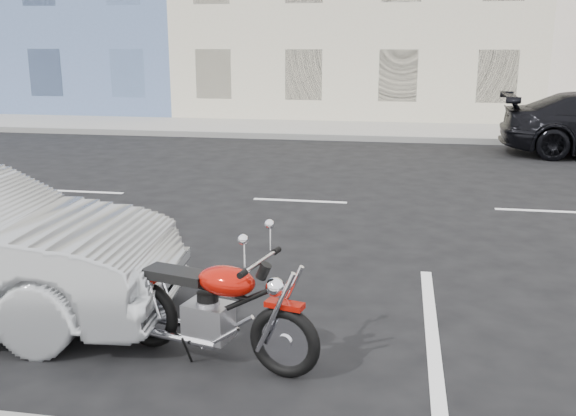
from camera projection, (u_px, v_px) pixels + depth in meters
name	position (u px, v px, depth m)	size (l,w,h in m)	color
ground	(419.00, 206.00, 10.57)	(120.00, 120.00, 0.00)	black
sidewalk_far	(247.00, 128.00, 19.68)	(80.00, 3.40, 0.15)	gray
curb_far	(233.00, 135.00, 18.06)	(80.00, 0.12, 0.16)	gray
motorcycle	(287.00, 327.00, 5.06)	(1.89, 0.77, 0.97)	black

